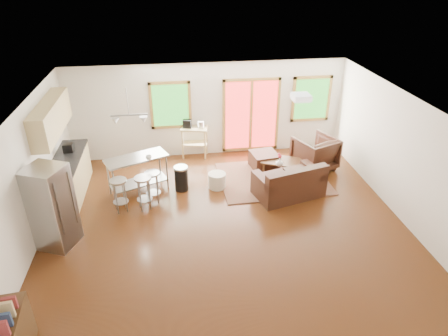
{
  "coord_description": "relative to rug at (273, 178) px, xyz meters",
  "views": [
    {
      "loc": [
        -0.99,
        -6.81,
        5.04
      ],
      "look_at": [
        0.0,
        0.3,
        1.2
      ],
      "focal_mm": 32.0,
      "sensor_mm": 36.0,
      "label": 1
    }
  ],
  "objects": [
    {
      "name": "floor",
      "position": [
        -1.46,
        -1.77,
        -0.02
      ],
      "size": [
        7.5,
        7.0,
        0.02
      ],
      "primitive_type": "cube",
      "color": "#34190A",
      "rests_on": "ground"
    },
    {
      "name": "ceiling",
      "position": [
        -1.46,
        -1.77,
        2.6
      ],
      "size": [
        7.5,
        7.0,
        0.02
      ],
      "primitive_type": "cube",
      "color": "white",
      "rests_on": "ground"
    },
    {
      "name": "back_wall",
      "position": [
        -1.46,
        1.74,
        1.29
      ],
      "size": [
        7.5,
        0.02,
        2.6
      ],
      "primitive_type": "cube",
      "color": "silver",
      "rests_on": "ground"
    },
    {
      "name": "left_wall",
      "position": [
        -5.22,
        -1.77,
        1.29
      ],
      "size": [
        0.02,
        7.0,
        2.6
      ],
      "primitive_type": "cube",
      "color": "silver",
      "rests_on": "ground"
    },
    {
      "name": "right_wall",
      "position": [
        2.3,
        -1.77,
        1.29
      ],
      "size": [
        0.02,
        7.0,
        2.6
      ],
      "primitive_type": "cube",
      "color": "silver",
      "rests_on": "ground"
    },
    {
      "name": "front_wall",
      "position": [
        -1.46,
        -5.28,
        1.29
      ],
      "size": [
        7.5,
        0.02,
        2.6
      ],
      "primitive_type": "cube",
      "color": "silver",
      "rests_on": "ground"
    },
    {
      "name": "window_left",
      "position": [
        -2.46,
        1.69,
        1.49
      ],
      "size": [
        1.1,
        0.05,
        1.3
      ],
      "color": "#21601C",
      "rests_on": "back_wall"
    },
    {
      "name": "french_doors",
      "position": [
        -0.26,
        1.69,
        1.09
      ],
      "size": [
        1.6,
        0.05,
        2.1
      ],
      "color": "red",
      "rests_on": "back_wall"
    },
    {
      "name": "window_right",
      "position": [
        1.44,
        1.69,
        1.49
      ],
      "size": [
        1.1,
        0.05,
        1.3
      ],
      "color": "#21601C",
      "rests_on": "back_wall"
    },
    {
      "name": "rug",
      "position": [
        0.0,
        0.0,
        0.0
      ],
      "size": [
        2.72,
        2.12,
        0.03
      ],
      "primitive_type": "cube",
      "rotation": [
        0.0,
        0.0,
        0.02
      ],
      "color": "#505F3B",
      "rests_on": "floor"
    },
    {
      "name": "loveseat",
      "position": [
        0.18,
        -0.84,
        0.31
      ],
      "size": [
        1.73,
        1.26,
        0.83
      ],
      "rotation": [
        0.0,
        0.0,
        0.27
      ],
      "color": "black",
      "rests_on": "floor"
    },
    {
      "name": "coffee_table",
      "position": [
        0.27,
        0.23,
        0.33
      ],
      "size": [
        1.15,
        0.95,
        0.4
      ],
      "rotation": [
        0.0,
        0.0,
        -0.43
      ],
      "color": "#342110",
      "rests_on": "floor"
    },
    {
      "name": "armchair",
      "position": [
        1.22,
        0.42,
        0.48
      ],
      "size": [
        1.22,
        1.19,
        0.98
      ],
      "primitive_type": "imported",
      "rotation": [
        0.0,
        0.0,
        3.53
      ],
      "color": "black",
      "rests_on": "floor"
    },
    {
      "name": "ottoman",
      "position": [
        -0.09,
        0.6,
        0.21
      ],
      "size": [
        0.76,
        0.76,
        0.44
      ],
      "primitive_type": "cube",
      "rotation": [
        0.0,
        0.0,
        0.16
      ],
      "color": "black",
      "rests_on": "floor"
    },
    {
      "name": "pouf",
      "position": [
        -1.45,
        -0.21,
        0.17
      ],
      "size": [
        0.44,
        0.44,
        0.37
      ],
      "primitive_type": "cylinder",
      "rotation": [
        0.0,
        0.0,
        -0.04
      ],
      "color": "beige",
      "rests_on": "floor"
    },
    {
      "name": "vase",
      "position": [
        0.13,
        -0.07,
        0.51
      ],
      "size": [
        0.25,
        0.26,
        0.34
      ],
      "rotation": [
        0.0,
        0.0,
        0.34
      ],
      "color": "silver",
      "rests_on": "coffee_table"
    },
    {
      "name": "book",
      "position": [
        0.73,
        -0.04,
        0.55
      ],
      "size": [
        0.24,
        0.1,
        0.32
      ],
      "primitive_type": "imported",
      "rotation": [
        0.0,
        0.0,
        -0.3
      ],
      "color": "maroon",
      "rests_on": "coffee_table"
    },
    {
      "name": "cabinets",
      "position": [
        -4.94,
        -0.07,
        0.91
      ],
      "size": [
        0.64,
        2.24,
        2.3
      ],
      "color": "tan",
      "rests_on": "floor"
    },
    {
      "name": "refrigerator",
      "position": [
        -4.8,
        -1.92,
        0.83
      ],
      "size": [
        0.88,
        0.87,
        1.68
      ],
      "rotation": [
        0.0,
        0.0,
        -0.41
      ],
      "color": "#B7BABC",
      "rests_on": "floor"
    },
    {
      "name": "island",
      "position": [
        -3.32,
        -0.12,
        0.61
      ],
      "size": [
        1.53,
        1.09,
        0.9
      ],
      "rotation": [
        0.0,
        0.0,
        0.41
      ],
      "color": "#B7BABC",
      "rests_on": "floor"
    },
    {
      "name": "cup",
      "position": [
        -3.02,
        -0.38,
        1.0
      ],
      "size": [
        0.16,
        0.14,
        0.13
      ],
      "primitive_type": "imported",
      "rotation": [
        0.0,
        0.0,
        -0.27
      ],
      "color": "white",
      "rests_on": "island"
    },
    {
      "name": "bar_stool_a",
      "position": [
        -3.68,
        -0.93,
        0.57
      ],
      "size": [
        0.47,
        0.47,
        0.78
      ],
      "rotation": [
        0.0,
        0.0,
        0.33
      ],
      "color": "#B7BABC",
      "rests_on": "floor"
    },
    {
      "name": "bar_stool_b",
      "position": [
        -3.16,
        -0.9,
        0.58
      ],
      "size": [
        0.45,
        0.45,
        0.79
      ],
      "rotation": [
        0.0,
        0.0,
        0.24
      ],
      "color": "#B7BABC",
      "rests_on": "floor"
    },
    {
      "name": "bar_stool_c",
      "position": [
        -2.97,
        -0.63,
        0.55
      ],
      "size": [
        0.38,
        0.38,
        0.75
      ],
      "rotation": [
        0.0,
        0.0,
        -0.06
      ],
      "color": "#B7BABC",
      "rests_on": "floor"
    },
    {
      "name": "trash_can",
      "position": [
        -2.32,
        -0.2,
        0.3
      ],
      "size": [
        0.42,
        0.42,
        0.62
      ],
      "rotation": [
        0.0,
        0.0,
        0.29
      ],
      "color": "black",
      "rests_on": "floor"
    },
    {
      "name": "kitchen_cart",
      "position": [
        -1.88,
        1.58,
        0.74
      ],
      "size": [
        0.8,
        0.61,
        1.1
      ],
      "rotation": [
        0.0,
        0.0,
        -0.21
      ],
      "color": "tan",
      "rests_on": "floor"
    },
    {
      "name": "ceiling_flush",
      "position": [
        0.14,
        -1.17,
        2.52
      ],
      "size": [
        0.35,
        0.35,
        0.12
      ],
      "primitive_type": "cube",
      "color": "white",
      "rests_on": "ceiling"
    },
    {
      "name": "pendant_light",
      "position": [
        -3.36,
        -0.27,
        1.88
      ],
      "size": [
        0.8,
        0.18,
        0.79
      ],
      "color": "gray",
      "rests_on": "ceiling"
    }
  ]
}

